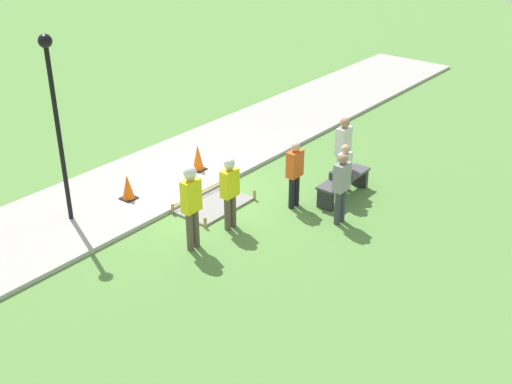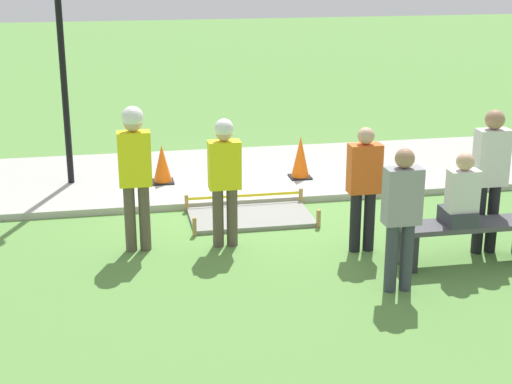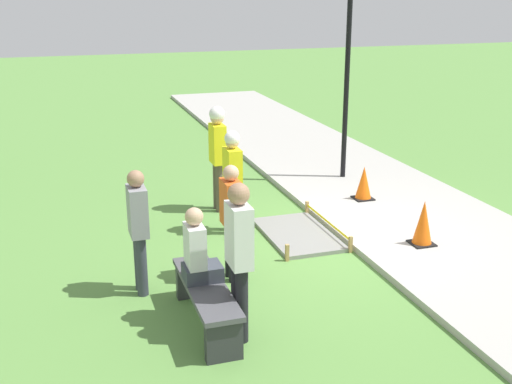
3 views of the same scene
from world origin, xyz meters
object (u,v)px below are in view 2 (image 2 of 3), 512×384
worker_supervisor (135,165)px  bystander_in_white_shirt (402,212)px  lamppost_near (59,12)px  bystander_in_gray_shirt (490,173)px  traffic_cone_near_patch (300,157)px  traffic_cone_far_patch (162,164)px  bystander_in_orange_shirt (364,183)px  park_bench (468,235)px  person_seated_on_bench (461,197)px  worker_assistant (225,173)px

worker_supervisor → bystander_in_white_shirt: size_ratio=1.13×
lamppost_near → bystander_in_gray_shirt: bearing=144.3°
traffic_cone_near_patch → traffic_cone_far_patch: (2.20, -0.15, -0.04)m
bystander_in_orange_shirt → bystander_in_gray_shirt: size_ratio=0.88×
traffic_cone_far_patch → worker_supervisor: size_ratio=0.33×
lamppost_near → bystander_in_white_shirt: bearing=128.9°
traffic_cone_near_patch → lamppost_near: 4.31m
worker_supervisor → lamppost_near: bearing=-72.0°
park_bench → person_seated_on_bench: 0.53m
person_seated_on_bench → bystander_in_white_shirt: (0.95, 0.54, 0.05)m
traffic_cone_near_patch → person_seated_on_bench: person_seated_on_bench is taller
park_bench → bystander_in_orange_shirt: bystander_in_orange_shirt is taller
park_bench → lamppost_near: bearing=-39.8°
bystander_in_white_shirt → lamppost_near: lamppost_near is taller
person_seated_on_bench → worker_assistant: 2.88m
worker_assistant → bystander_in_gray_shirt: (-3.15, 0.83, 0.06)m
traffic_cone_far_patch → lamppost_near: 2.75m
person_seated_on_bench → bystander_in_gray_shirt: size_ratio=0.49×
bystander_in_gray_shirt → lamppost_near: bearing=-35.7°
worker_supervisor → bystander_in_gray_shirt: size_ratio=1.02×
bystander_in_orange_shirt → worker_assistant: bearing=-16.5°
person_seated_on_bench → worker_supervisor: 3.93m
park_bench → worker_supervisor: size_ratio=0.93×
park_bench → person_seated_on_bench: size_ratio=1.94×
park_bench → worker_supervisor: 4.12m
bystander_in_gray_shirt → bystander_in_white_shirt: 1.72m
traffic_cone_near_patch → worker_supervisor: bearing=41.9°
person_seated_on_bench → bystander_in_gray_shirt: 0.65m
park_bench → bystander_in_gray_shirt: 0.82m
park_bench → worker_assistant: 3.06m
worker_supervisor → worker_assistant: 1.11m
person_seated_on_bench → worker_supervisor: size_ratio=0.48×
traffic_cone_far_patch → worker_assistant: bearing=102.9°
traffic_cone_far_patch → worker_supervisor: bearing=78.9°
traffic_cone_near_patch → worker_assistant: bearing=57.1°
traffic_cone_near_patch → bystander_in_gray_shirt: size_ratio=0.37×
worker_supervisor → bystander_in_gray_shirt: bearing=168.4°
worker_assistant → bystander_in_gray_shirt: size_ratio=0.91×
traffic_cone_far_patch → traffic_cone_near_patch: bearing=176.2°
traffic_cone_near_patch → worker_supervisor: 3.69m
person_seated_on_bench → worker_assistant: size_ratio=0.54×
person_seated_on_bench → worker_supervisor: (3.73, -1.22, 0.25)m
traffic_cone_near_patch → bystander_in_gray_shirt: bearing=115.2°
person_seated_on_bench → bystander_in_white_shirt: 1.09m
traffic_cone_near_patch → bystander_in_white_shirt: (-0.08, 4.18, 0.48)m
traffic_cone_far_patch → person_seated_on_bench: bearing=130.5°
bystander_in_orange_shirt → bystander_in_gray_shirt: bystander_in_gray_shirt is taller
lamppost_near → traffic_cone_far_patch: bearing=169.3°
park_bench → bystander_in_orange_shirt: size_ratio=1.08×
worker_supervisor → bystander_in_white_shirt: bearing=147.7°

